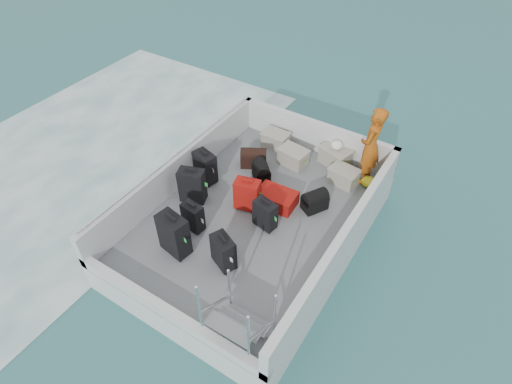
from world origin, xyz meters
TOP-DOWN VIEW (x-y plane):
  - ground at (0.00, 0.00)m, footprint 160.00×160.00m
  - wake_foam at (-4.80, 0.00)m, footprint 10.00×10.00m
  - ferry_hull at (0.00, 0.00)m, footprint 3.60×5.00m
  - deck at (0.00, 0.00)m, footprint 3.30×4.70m
  - deck_fittings at (0.35, -0.32)m, footprint 3.60×5.00m
  - suitcase_1 at (-1.22, -0.26)m, footprint 0.54×0.41m
  - suitcase_2 at (-1.37, 0.33)m, footprint 0.51×0.39m
  - suitcase_3 at (-0.69, -1.40)m, footprint 0.56×0.38m
  - suitcase_4 at (-0.75, -0.83)m, footprint 0.40×0.26m
  - suitcase_5 at (-0.23, 0.12)m, footprint 0.51×0.38m
  - suitcase_6 at (0.17, -1.19)m, footprint 0.50×0.41m
  - suitcase_7 at (0.29, -0.11)m, footprint 0.45×0.31m
  - suitcase_8 at (0.18, 0.49)m, footprint 0.75×0.52m
  - duffel_0 at (-0.82, 1.24)m, footprint 0.61×0.52m
  - duffel_1 at (-0.45, 0.95)m, footprint 0.51×0.50m
  - duffel_2 at (0.83, 0.77)m, footprint 0.49×0.54m
  - crate_0 at (-0.77, 2.05)m, footprint 0.54×0.37m
  - crate_1 at (-0.15, 1.73)m, footprint 0.60×0.45m
  - crate_2 at (0.59, 2.20)m, footprint 0.69×0.56m
  - crate_3 at (0.99, 1.72)m, footprint 0.56×0.42m
  - yellow_bag at (1.45, 1.91)m, footprint 0.28×0.26m
  - white_bag at (0.59, 2.20)m, footprint 0.24×0.24m
  - passenger at (1.30, 2.06)m, footprint 0.40×0.61m

SIDE VIEW (x-z plane):
  - ground at x=0.00m, z-range 0.00..0.00m
  - wake_foam at x=-4.80m, z-range 0.00..0.00m
  - ferry_hull at x=0.00m, z-range 0.00..0.60m
  - deck at x=0.00m, z-range 0.60..0.62m
  - yellow_bag at x=1.45m, z-range 0.62..0.84m
  - suitcase_8 at x=0.18m, z-range 0.62..0.91m
  - crate_3 at x=0.99m, z-range 0.62..0.94m
  - duffel_0 at x=-0.82m, z-range 0.62..0.94m
  - duffel_1 at x=-0.45m, z-range 0.62..0.94m
  - duffel_2 at x=0.83m, z-range 0.62..0.94m
  - crate_0 at x=-0.77m, z-range 0.62..0.94m
  - crate_1 at x=-0.15m, z-range 0.62..0.95m
  - crate_2 at x=0.59m, z-range 0.62..0.98m
  - suitcase_4 at x=-0.75m, z-range 0.62..1.18m
  - suitcase_7 at x=0.29m, z-range 0.62..1.20m
  - suitcase_6 at x=0.17m, z-range 0.62..1.22m
  - suitcase_5 at x=-0.23m, z-range 0.62..1.26m
  - suitcase_2 at x=-1.37m, z-range 0.62..1.28m
  - suitcase_1 at x=-1.22m, z-range 0.62..1.33m
  - deck_fittings at x=0.35m, z-range 0.54..1.44m
  - suitcase_3 at x=-0.69m, z-range 0.62..1.40m
  - white_bag at x=0.59m, z-range 0.98..1.16m
  - passenger at x=1.30m, z-range 0.62..2.26m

